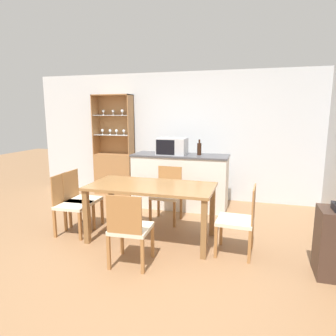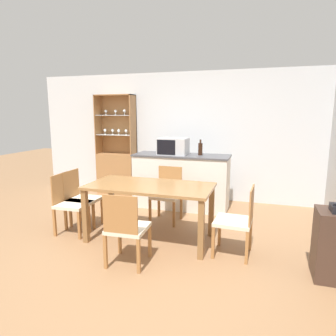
{
  "view_description": "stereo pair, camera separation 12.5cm",
  "coord_description": "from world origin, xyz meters",
  "px_view_note": "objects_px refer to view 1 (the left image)",
  "views": [
    {
      "loc": [
        1.28,
        -3.37,
        1.75
      ],
      "look_at": [
        -0.02,
        1.14,
        0.88
      ],
      "focal_mm": 32.0,
      "sensor_mm": 36.0,
      "label": 1
    },
    {
      "loc": [
        1.4,
        -3.34,
        1.75
      ],
      "look_at": [
        -0.02,
        1.14,
        0.88
      ],
      "focal_mm": 32.0,
      "sensor_mm": 36.0,
      "label": 2
    }
  ],
  "objects_px": {
    "dining_table": "(151,192)",
    "microwave": "(172,146)",
    "display_cabinet": "(115,166)",
    "dining_chair_head_near": "(130,228)",
    "dining_chair_side_left_far": "(81,199)",
    "dining_chair_head_far": "(167,194)",
    "dining_chair_side_left_near": "(71,204)",
    "dining_chair_side_right_near": "(239,220)",
    "wine_bottle": "(199,149)"
  },
  "relations": [
    {
      "from": "dining_chair_head_near",
      "to": "dining_chair_head_far",
      "type": "distance_m",
      "value": 1.53
    },
    {
      "from": "dining_chair_side_left_near",
      "to": "dining_chair_side_right_near",
      "type": "xyz_separation_m",
      "value": [
        2.38,
        -0.0,
        0.0
      ]
    },
    {
      "from": "dining_chair_side_left_far",
      "to": "wine_bottle",
      "type": "height_order",
      "value": "wine_bottle"
    },
    {
      "from": "dining_chair_side_left_far",
      "to": "dining_chair_head_near",
      "type": "distance_m",
      "value": 1.49
    },
    {
      "from": "dining_table",
      "to": "dining_chair_side_right_near",
      "type": "height_order",
      "value": "dining_chair_side_right_near"
    },
    {
      "from": "dining_table",
      "to": "dining_chair_side_left_far",
      "type": "xyz_separation_m",
      "value": [
        -1.19,
        0.13,
        -0.23
      ]
    },
    {
      "from": "dining_chair_head_near",
      "to": "dining_chair_side_left_far",
      "type": "bearing_deg",
      "value": 140.19
    },
    {
      "from": "display_cabinet",
      "to": "dining_chair_head_far",
      "type": "bearing_deg",
      "value": -39.92
    },
    {
      "from": "microwave",
      "to": "wine_bottle",
      "type": "distance_m",
      "value": 0.5
    },
    {
      "from": "microwave",
      "to": "dining_table",
      "type": "bearing_deg",
      "value": -85.63
    },
    {
      "from": "dining_table",
      "to": "microwave",
      "type": "distance_m",
      "value": 1.56
    },
    {
      "from": "dining_chair_head_far",
      "to": "wine_bottle",
      "type": "relative_size",
      "value": 3.12
    },
    {
      "from": "dining_chair_head_far",
      "to": "dining_chair_side_left_near",
      "type": "bearing_deg",
      "value": 38.28
    },
    {
      "from": "dining_chair_head_near",
      "to": "dining_chair_side_left_near",
      "type": "bearing_deg",
      "value": 149.0
    },
    {
      "from": "dining_chair_head_near",
      "to": "dining_chair_side_right_near",
      "type": "relative_size",
      "value": 1.0
    },
    {
      "from": "microwave",
      "to": "wine_bottle",
      "type": "xyz_separation_m",
      "value": [
        0.49,
        0.08,
        -0.04
      ]
    },
    {
      "from": "dining_chair_side_left_near",
      "to": "display_cabinet",
      "type": "bearing_deg",
      "value": -172.45
    },
    {
      "from": "display_cabinet",
      "to": "dining_table",
      "type": "relative_size",
      "value": 1.24
    },
    {
      "from": "dining_chair_head_far",
      "to": "dining_chair_side_right_near",
      "type": "bearing_deg",
      "value": 144.41
    },
    {
      "from": "dining_chair_side_left_far",
      "to": "dining_chair_head_near",
      "type": "bearing_deg",
      "value": 52.54
    },
    {
      "from": "dining_chair_side_right_near",
      "to": "microwave",
      "type": "bearing_deg",
      "value": 42.03
    },
    {
      "from": "dining_chair_head_far",
      "to": "dining_chair_side_left_near",
      "type": "distance_m",
      "value": 1.49
    },
    {
      "from": "display_cabinet",
      "to": "dining_chair_head_near",
      "type": "height_order",
      "value": "display_cabinet"
    },
    {
      "from": "display_cabinet",
      "to": "wine_bottle",
      "type": "height_order",
      "value": "display_cabinet"
    },
    {
      "from": "display_cabinet",
      "to": "dining_chair_side_right_near",
      "type": "relative_size",
      "value": 2.42
    },
    {
      "from": "dining_table",
      "to": "dining_chair_head_far",
      "type": "relative_size",
      "value": 1.95
    },
    {
      "from": "dining_chair_head_far",
      "to": "microwave",
      "type": "xyz_separation_m",
      "value": [
        -0.11,
        0.72,
        0.7
      ]
    },
    {
      "from": "dining_chair_side_right_near",
      "to": "microwave",
      "type": "distance_m",
      "value": 2.19
    },
    {
      "from": "dining_table",
      "to": "dining_chair_side_left_near",
      "type": "height_order",
      "value": "dining_chair_side_left_near"
    },
    {
      "from": "dining_chair_side_left_near",
      "to": "wine_bottle",
      "type": "bearing_deg",
      "value": 135.2
    },
    {
      "from": "dining_chair_side_left_near",
      "to": "microwave",
      "type": "relative_size",
      "value": 1.66
    },
    {
      "from": "dining_table",
      "to": "dining_chair_head_near",
      "type": "distance_m",
      "value": 0.8
    },
    {
      "from": "display_cabinet",
      "to": "microwave",
      "type": "distance_m",
      "value": 1.66
    },
    {
      "from": "dining_chair_head_far",
      "to": "dining_chair_side_right_near",
      "type": "height_order",
      "value": "same"
    },
    {
      "from": "display_cabinet",
      "to": "dining_chair_head_near",
      "type": "bearing_deg",
      "value": -61.06
    },
    {
      "from": "dining_chair_head_near",
      "to": "microwave",
      "type": "xyz_separation_m",
      "value": [
        -0.12,
        2.25,
        0.7
      ]
    },
    {
      "from": "dining_chair_side_left_far",
      "to": "dining_table",
      "type": "bearing_deg",
      "value": 83.19
    },
    {
      "from": "dining_chair_side_right_near",
      "to": "wine_bottle",
      "type": "distance_m",
      "value": 2.0
    },
    {
      "from": "dining_chair_head_near",
      "to": "dining_chair_side_left_near",
      "type": "height_order",
      "value": "same"
    },
    {
      "from": "dining_table",
      "to": "dining_chair_side_left_near",
      "type": "relative_size",
      "value": 1.95
    },
    {
      "from": "display_cabinet",
      "to": "dining_chair_head_near",
      "type": "relative_size",
      "value": 2.42
    },
    {
      "from": "dining_chair_side_left_near",
      "to": "wine_bottle",
      "type": "relative_size",
      "value": 3.12
    },
    {
      "from": "dining_chair_side_left_far",
      "to": "dining_chair_side_right_near",
      "type": "height_order",
      "value": "same"
    },
    {
      "from": "dining_chair_head_far",
      "to": "dining_table",
      "type": "bearing_deg",
      "value": 91.3
    },
    {
      "from": "dining_chair_head_far",
      "to": "wine_bottle",
      "type": "bearing_deg",
      "value": -113.5
    },
    {
      "from": "display_cabinet",
      "to": "dining_chair_side_left_far",
      "type": "height_order",
      "value": "display_cabinet"
    },
    {
      "from": "dining_table",
      "to": "wine_bottle",
      "type": "distance_m",
      "value": 1.67
    },
    {
      "from": "dining_table",
      "to": "dining_chair_head_near",
      "type": "xyz_separation_m",
      "value": [
        0.0,
        -0.76,
        -0.23
      ]
    },
    {
      "from": "dining_chair_side_left_near",
      "to": "wine_bottle",
      "type": "height_order",
      "value": "wine_bottle"
    },
    {
      "from": "dining_table",
      "to": "dining_chair_side_left_near",
      "type": "distance_m",
      "value": 1.22
    }
  ]
}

